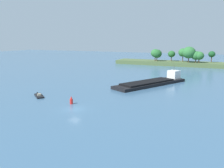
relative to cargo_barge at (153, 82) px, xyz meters
The scene contains 5 objects.
ground_plane 34.40m from the cargo_barge, 104.23° to the right, with size 400.00×400.00×0.00m, color #3D607F.
treeline_island 59.36m from the cargo_barge, 90.62° to the left, with size 69.84×13.24×10.55m.
cargo_barge is the anchor object (origin of this frame).
fishing_skiff 36.02m from the cargo_barge, 129.67° to the right, with size 4.90×4.43×0.86m.
channel_buoy_red 32.21m from the cargo_barge, 110.64° to the right, with size 0.70×0.70×1.90m.
Camera 1 is at (26.87, -40.14, 14.89)m, focal length 37.30 mm.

